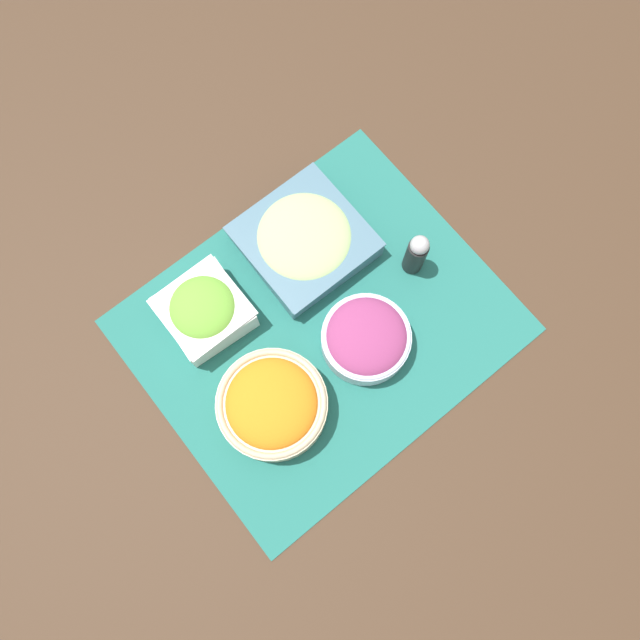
% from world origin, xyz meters
% --- Properties ---
extents(ground_plane, '(3.00, 3.00, 0.00)m').
position_xyz_m(ground_plane, '(0.00, 0.00, 0.00)').
color(ground_plane, '#422D1E').
extents(placemat, '(0.57, 0.47, 0.00)m').
position_xyz_m(placemat, '(0.00, 0.00, 0.00)').
color(placemat, '#236B60').
rests_on(placemat, ground_plane).
extents(carrot_bowl, '(0.17, 0.17, 0.08)m').
position_xyz_m(carrot_bowl, '(-0.14, -0.06, 0.04)').
color(carrot_bowl, '#C6B28E').
rests_on(carrot_bowl, placemat).
extents(lettuce_bowl, '(0.13, 0.13, 0.07)m').
position_xyz_m(lettuce_bowl, '(-0.13, 0.13, 0.04)').
color(lettuce_bowl, white).
rests_on(lettuce_bowl, placemat).
extents(onion_bowl, '(0.14, 0.14, 0.06)m').
position_xyz_m(onion_bowl, '(0.04, -0.07, 0.04)').
color(onion_bowl, silver).
rests_on(onion_bowl, placemat).
extents(cucumber_bowl, '(0.19, 0.19, 0.05)m').
position_xyz_m(cucumber_bowl, '(0.07, 0.12, 0.03)').
color(cucumber_bowl, slate).
rests_on(cucumber_bowl, placemat).
extents(pepper_shaker, '(0.03, 0.03, 0.10)m').
position_xyz_m(pepper_shaker, '(0.19, -0.02, 0.05)').
color(pepper_shaker, black).
rests_on(pepper_shaker, placemat).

